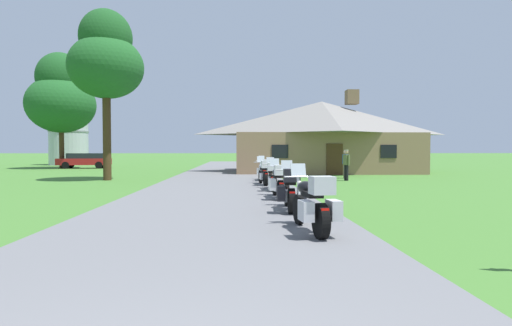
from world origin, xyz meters
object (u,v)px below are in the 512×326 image
bystander_blue_shirt_near_lodge (345,163)px  parked_red_suv_far_left (85,160)px  motorcycle_silver_fifth_in_row (264,173)px  motorcycle_orange_fourth_in_row (272,176)px  metal_silo_distant (69,127)px  motorcycle_black_third_in_row (278,182)px  tree_left_far (61,97)px  tree_left_near (106,59)px  motorcycle_black_farthest_in_row (263,170)px  bystander_olive_shirt_beside_signpost (346,163)px  motorcycle_red_second_in_row (290,190)px  motorcycle_black_nearest_to_camera (313,205)px

bystander_blue_shirt_near_lodge → parked_red_suv_far_left: (-20.47, 14.72, -0.15)m
motorcycle_silver_fifth_in_row → parked_red_suv_far_left: bearing=122.3°
motorcycle_orange_fourth_in_row → metal_silo_distant: size_ratio=0.24×
motorcycle_black_third_in_row → tree_left_far: bearing=123.2°
motorcycle_black_third_in_row → tree_left_near: 14.07m
motorcycle_black_farthest_in_row → bystander_olive_shirt_beside_signpost: bystander_olive_shirt_beside_signpost is taller
motorcycle_red_second_in_row → motorcycle_black_farthest_in_row: 10.81m
motorcycle_red_second_in_row → motorcycle_black_third_in_row: 2.74m
bystander_olive_shirt_beside_signpost → tree_left_near: bearing=69.7°
motorcycle_black_farthest_in_row → parked_red_suv_far_left: size_ratio=0.43×
motorcycle_silver_fifth_in_row → bystander_olive_shirt_beside_signpost: bystander_olive_shirt_beside_signpost is taller
motorcycle_black_third_in_row → motorcycle_orange_fourth_in_row: 2.91m
bystander_blue_shirt_near_lodge → tree_left_near: bearing=129.7°
motorcycle_red_second_in_row → motorcycle_black_third_in_row: bearing=92.8°
motorcycle_black_nearest_to_camera → tree_left_far: bearing=113.1°
tree_left_far → parked_red_suv_far_left: bearing=-0.3°
metal_silo_distant → motorcycle_silver_fifth_in_row: bearing=-54.5°
motorcycle_black_third_in_row → motorcycle_black_farthest_in_row: same height
tree_left_near → tree_left_far: (-9.06, 15.58, -0.02)m
metal_silo_distant → motorcycle_black_nearest_to_camera: bearing=-62.5°
motorcycle_orange_fourth_in_row → parked_red_suv_far_left: size_ratio=0.43×
tree_left_near → parked_red_suv_far_left: 18.02m
motorcycle_black_third_in_row → motorcycle_orange_fourth_in_row: same height
bystander_blue_shirt_near_lodge → tree_left_near: tree_left_near is taller
motorcycle_orange_fourth_in_row → motorcycle_silver_fifth_in_row: same height
bystander_blue_shirt_near_lodge → parked_red_suv_far_left: 25.21m
tree_left_far → motorcycle_black_third_in_row: bearing=-54.9°
motorcycle_red_second_in_row → tree_left_near: (-8.52, 12.18, 6.05)m
motorcycle_orange_fourth_in_row → tree_left_near: size_ratio=0.22×
motorcycle_red_second_in_row → bystander_blue_shirt_near_lodge: bystander_blue_shirt_near_lodge is taller
motorcycle_black_farthest_in_row → tree_left_far: tree_left_far is taller
motorcycle_red_second_in_row → parked_red_suv_far_left: (-15.46, 27.74, 0.17)m
motorcycle_black_nearest_to_camera → metal_silo_distant: size_ratio=0.24×
motorcycle_orange_fourth_in_row → tree_left_far: size_ratio=0.20×
bystander_blue_shirt_near_lodge → metal_silo_distant: 35.27m
motorcycle_black_nearest_to_camera → motorcycle_red_second_in_row: (-0.06, 2.86, 0.00)m
bystander_olive_shirt_beside_signpost → parked_red_suv_far_left: bearing=34.3°
motorcycle_black_farthest_in_row → bystander_blue_shirt_near_lodge: bearing=22.8°
bystander_blue_shirt_near_lodge → bystander_olive_shirt_beside_signpost: size_ratio=0.99×
bystander_olive_shirt_beside_signpost → tree_left_near: (-13.11, 0.93, 5.71)m
tree_left_far → metal_silo_distant: 9.95m
motorcycle_red_second_in_row → motorcycle_orange_fourth_in_row: (0.02, 5.65, 0.01)m
bystander_blue_shirt_near_lodge → parked_red_suv_far_left: bystander_blue_shirt_near_lodge is taller
motorcycle_black_nearest_to_camera → bystander_olive_shirt_beside_signpost: size_ratio=1.23×
motorcycle_silver_fifth_in_row → motorcycle_black_farthest_in_row: same height
motorcycle_orange_fourth_in_row → bystander_blue_shirt_near_lodge: (4.99, 7.37, 0.31)m
motorcycle_black_third_in_row → motorcycle_black_farthest_in_row: 8.06m
motorcycle_silver_fifth_in_row → motorcycle_black_farthest_in_row: size_ratio=1.00×
tree_left_far → parked_red_suv_far_left: (2.13, -0.01, -5.86)m
motorcycle_black_third_in_row → metal_silo_distant: metal_silo_distant is taller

